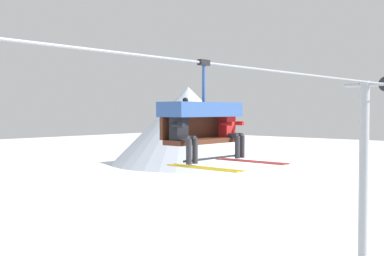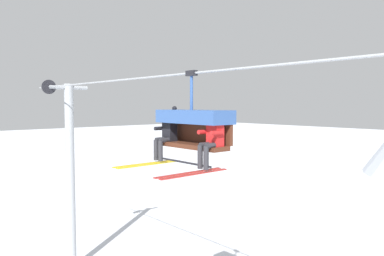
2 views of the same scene
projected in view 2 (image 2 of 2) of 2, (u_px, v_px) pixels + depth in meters
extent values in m
cylinder|color=#9EA3A8|center=(70.00, 178.00, 15.50)|extent=(0.36, 0.36, 7.76)
cylinder|color=#9EA3A8|center=(69.00, 87.00, 15.27)|extent=(0.16, 1.60, 0.16)
cylinder|color=black|center=(49.00, 87.00, 14.74)|extent=(0.08, 0.56, 0.56)
cylinder|color=#9EA3A8|center=(222.00, 70.00, 7.58)|extent=(21.04, 0.05, 0.05)
cube|color=#512819|center=(191.00, 146.00, 8.39)|extent=(1.93, 0.48, 0.10)
cube|color=#512819|center=(201.00, 133.00, 8.55)|extent=(1.93, 0.08, 0.45)
cube|color=#335699|center=(194.00, 117.00, 8.39)|extent=(1.97, 0.68, 0.30)
cylinder|color=black|center=(180.00, 162.00, 8.20)|extent=(1.93, 0.04, 0.04)
cylinder|color=#335699|center=(191.00, 93.00, 8.31)|extent=(0.07, 0.07, 0.77)
cube|color=black|center=(191.00, 73.00, 8.29)|extent=(0.28, 0.12, 0.12)
cube|color=black|center=(170.00, 130.00, 8.94)|extent=(0.32, 0.22, 0.52)
sphere|color=silver|center=(170.00, 115.00, 8.91)|extent=(0.22, 0.22, 0.22)
ellipsoid|color=black|center=(166.00, 115.00, 8.85)|extent=(0.17, 0.04, 0.08)
cylinder|color=#2D2D33|center=(162.00, 139.00, 8.91)|extent=(0.11, 0.34, 0.11)
cylinder|color=#2D2D33|center=(166.00, 140.00, 8.77)|extent=(0.11, 0.34, 0.11)
cylinder|color=#2D2D33|center=(156.00, 150.00, 8.81)|extent=(0.11, 0.11, 0.48)
cylinder|color=#2D2D33|center=(160.00, 151.00, 8.68)|extent=(0.11, 0.11, 0.48)
cube|color=gold|center=(146.00, 164.00, 8.63)|extent=(0.09, 1.70, 0.02)
cube|color=gold|center=(150.00, 164.00, 8.50)|extent=(0.09, 1.70, 0.02)
cylinder|color=black|center=(160.00, 128.00, 8.98)|extent=(0.09, 0.30, 0.09)
cylinder|color=black|center=(174.00, 116.00, 8.77)|extent=(0.09, 0.09, 0.30)
sphere|color=black|center=(174.00, 108.00, 8.76)|extent=(0.11, 0.11, 0.11)
cube|color=red|center=(215.00, 134.00, 7.77)|extent=(0.32, 0.22, 0.52)
sphere|color=silver|center=(215.00, 117.00, 7.75)|extent=(0.22, 0.22, 0.22)
ellipsoid|color=black|center=(212.00, 117.00, 7.68)|extent=(0.17, 0.04, 0.08)
cylinder|color=#2D2D33|center=(206.00, 145.00, 7.74)|extent=(0.11, 0.34, 0.11)
cylinder|color=#2D2D33|center=(212.00, 145.00, 7.61)|extent=(0.11, 0.34, 0.11)
cylinder|color=#2D2D33|center=(200.00, 157.00, 7.65)|extent=(0.11, 0.11, 0.48)
cylinder|color=#2D2D33|center=(206.00, 158.00, 7.51)|extent=(0.11, 0.11, 0.48)
cube|color=#B22823|center=(189.00, 173.00, 7.47)|extent=(0.09, 1.70, 0.02)
cube|color=#B22823|center=(195.00, 174.00, 7.34)|extent=(0.09, 1.70, 0.02)
cylinder|color=red|center=(204.00, 132.00, 7.81)|extent=(0.09, 0.30, 0.09)
cylinder|color=red|center=(216.00, 133.00, 7.53)|extent=(0.09, 0.30, 0.09)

